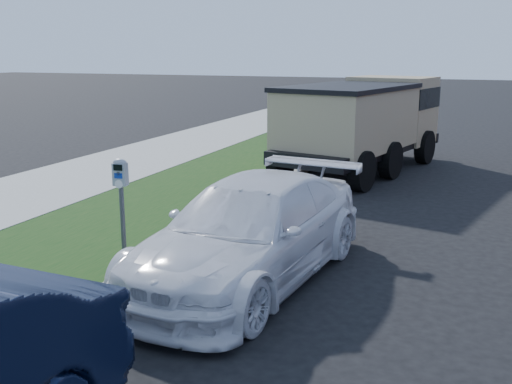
% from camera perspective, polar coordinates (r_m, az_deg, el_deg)
% --- Properties ---
extents(ground, '(120.00, 120.00, 0.00)m').
position_cam_1_polar(ground, '(7.49, 7.40, -10.03)').
color(ground, black).
rests_on(ground, ground).
extents(streetside, '(6.12, 50.00, 0.15)m').
position_cam_1_polar(streetside, '(11.61, -17.73, -1.71)').
color(streetside, gray).
rests_on(streetside, ground).
extents(parking_meter, '(0.21, 0.16, 1.42)m').
position_cam_1_polar(parking_meter, '(8.27, -12.74, 0.46)').
color(parking_meter, '#3F4247').
rests_on(parking_meter, ground).
extents(white_wagon, '(2.36, 4.71, 1.31)m').
position_cam_1_polar(white_wagon, '(7.85, -0.57, -3.70)').
color(white_wagon, white).
rests_on(white_wagon, ground).
extents(dump_truck, '(3.42, 6.09, 2.26)m').
position_cam_1_polar(dump_truck, '(15.36, 10.33, 6.83)').
color(dump_truck, black).
rests_on(dump_truck, ground).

